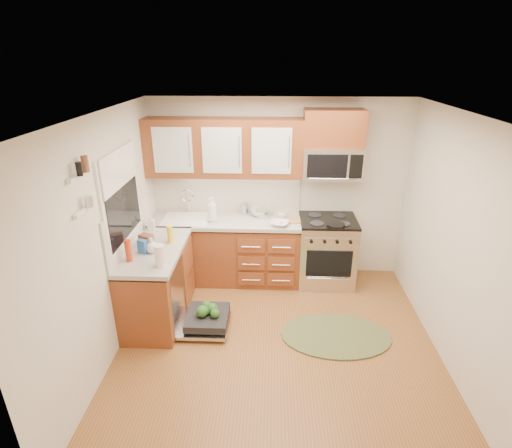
{
  "coord_description": "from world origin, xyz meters",
  "views": [
    {
      "loc": [
        -0.09,
        -3.56,
        3.0
      ],
      "look_at": [
        -0.27,
        0.85,
        1.11
      ],
      "focal_mm": 28.0,
      "sensor_mm": 36.0,
      "label": 1
    }
  ],
  "objects_px": {
    "skillet": "(336,225)",
    "cutting_board": "(291,220)",
    "stock_pot": "(263,213)",
    "paper_towel_roll": "(160,256)",
    "sink": "(187,228)",
    "upper_cabinets": "(224,148)",
    "bowl_b": "(261,212)",
    "cup": "(282,215)",
    "dishwasher": "(204,320)",
    "microwave": "(332,163)",
    "bowl_a": "(280,224)",
    "range": "(326,251)",
    "rug": "(336,335)"
  },
  "relations": [
    {
      "from": "dishwasher",
      "to": "cup",
      "type": "bearing_deg",
      "value": 52.87
    },
    {
      "from": "stock_pot",
      "to": "bowl_a",
      "type": "relative_size",
      "value": 0.83
    },
    {
      "from": "microwave",
      "to": "skillet",
      "type": "bearing_deg",
      "value": -81.12
    },
    {
      "from": "sink",
      "to": "stock_pot",
      "type": "xyz_separation_m",
      "value": [
        1.05,
        0.12,
        0.18
      ]
    },
    {
      "from": "range",
      "to": "bowl_a",
      "type": "distance_m",
      "value": 0.83
    },
    {
      "from": "range",
      "to": "bowl_b",
      "type": "relative_size",
      "value": 3.15
    },
    {
      "from": "stock_pot",
      "to": "paper_towel_roll",
      "type": "xyz_separation_m",
      "value": [
        -1.05,
        -1.42,
        0.06
      ]
    },
    {
      "from": "bowl_a",
      "to": "stock_pot",
      "type": "bearing_deg",
      "value": 127.77
    },
    {
      "from": "cup",
      "to": "dishwasher",
      "type": "bearing_deg",
      "value": -127.13
    },
    {
      "from": "upper_cabinets",
      "to": "microwave",
      "type": "relative_size",
      "value": 2.7
    },
    {
      "from": "sink",
      "to": "paper_towel_roll",
      "type": "distance_m",
      "value": 1.33
    },
    {
      "from": "range",
      "to": "sink",
      "type": "distance_m",
      "value": 1.96
    },
    {
      "from": "upper_cabinets",
      "to": "microwave",
      "type": "height_order",
      "value": "upper_cabinets"
    },
    {
      "from": "microwave",
      "to": "cup",
      "type": "xyz_separation_m",
      "value": [
        -0.63,
        -0.04,
        -0.73
      ]
    },
    {
      "from": "microwave",
      "to": "skillet",
      "type": "height_order",
      "value": "microwave"
    },
    {
      "from": "bowl_a",
      "to": "skillet",
      "type": "bearing_deg",
      "value": -5.58
    },
    {
      "from": "upper_cabinets",
      "to": "microwave",
      "type": "bearing_deg",
      "value": -1.02
    },
    {
      "from": "skillet",
      "to": "bowl_a",
      "type": "xyz_separation_m",
      "value": [
        -0.72,
        0.07,
        -0.02
      ]
    },
    {
      "from": "sink",
      "to": "cup",
      "type": "bearing_deg",
      "value": 3.86
    },
    {
      "from": "upper_cabinets",
      "to": "bowl_a",
      "type": "bearing_deg",
      "value": -23.53
    },
    {
      "from": "upper_cabinets",
      "to": "sink",
      "type": "height_order",
      "value": "upper_cabinets"
    },
    {
      "from": "cutting_board",
      "to": "bowl_a",
      "type": "bearing_deg",
      "value": -135.16
    },
    {
      "from": "cutting_board",
      "to": "cup",
      "type": "distance_m",
      "value": 0.17
    },
    {
      "from": "dishwasher",
      "to": "bowl_b",
      "type": "relative_size",
      "value": 2.32
    },
    {
      "from": "dishwasher",
      "to": "skillet",
      "type": "height_order",
      "value": "skillet"
    },
    {
      "from": "bowl_a",
      "to": "cup",
      "type": "height_order",
      "value": "cup"
    },
    {
      "from": "cutting_board",
      "to": "bowl_a",
      "type": "relative_size",
      "value": 1.35
    },
    {
      "from": "skillet",
      "to": "cutting_board",
      "type": "height_order",
      "value": "skillet"
    },
    {
      "from": "paper_towel_roll",
      "to": "upper_cabinets",
      "type": "bearing_deg",
      "value": 70.22
    },
    {
      "from": "range",
      "to": "cup",
      "type": "height_order",
      "value": "cup"
    },
    {
      "from": "dishwasher",
      "to": "skillet",
      "type": "distance_m",
      "value": 2.02
    },
    {
      "from": "skillet",
      "to": "stock_pot",
      "type": "distance_m",
      "value": 1.01
    },
    {
      "from": "bowl_a",
      "to": "cup",
      "type": "relative_size",
      "value": 1.82
    },
    {
      "from": "rug",
      "to": "bowl_b",
      "type": "distance_m",
      "value": 1.92
    },
    {
      "from": "bowl_a",
      "to": "range",
      "type": "bearing_deg",
      "value": 15.28
    },
    {
      "from": "cutting_board",
      "to": "cup",
      "type": "xyz_separation_m",
      "value": [
        -0.13,
        0.1,
        0.04
      ]
    },
    {
      "from": "bowl_b",
      "to": "cup",
      "type": "height_order",
      "value": "cup"
    },
    {
      "from": "microwave",
      "to": "paper_towel_roll",
      "type": "bearing_deg",
      "value": -143.38
    },
    {
      "from": "cup",
      "to": "upper_cabinets",
      "type": "bearing_deg",
      "value": 175.08
    },
    {
      "from": "stock_pot",
      "to": "cup",
      "type": "distance_m",
      "value": 0.26
    },
    {
      "from": "skillet",
      "to": "cup",
      "type": "xyz_separation_m",
      "value": [
        -0.68,
        0.33,
        0.0
      ]
    },
    {
      "from": "skillet",
      "to": "paper_towel_roll",
      "type": "height_order",
      "value": "paper_towel_roll"
    },
    {
      "from": "skillet",
      "to": "rug",
      "type": "bearing_deg",
      "value": -93.62
    },
    {
      "from": "sink",
      "to": "rug",
      "type": "bearing_deg",
      "value": -32.31
    },
    {
      "from": "paper_towel_roll",
      "to": "bowl_b",
      "type": "bearing_deg",
      "value": 55.5
    },
    {
      "from": "upper_cabinets",
      "to": "range",
      "type": "height_order",
      "value": "upper_cabinets"
    },
    {
      "from": "microwave",
      "to": "cup",
      "type": "distance_m",
      "value": 0.96
    },
    {
      "from": "stock_pot",
      "to": "microwave",
      "type": "bearing_deg",
      "value": 0.68
    },
    {
      "from": "cutting_board",
      "to": "upper_cabinets",
      "type": "bearing_deg",
      "value": 169.53
    },
    {
      "from": "dishwasher",
      "to": "cup",
      "type": "relative_size",
      "value": 5.54
    }
  ]
}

